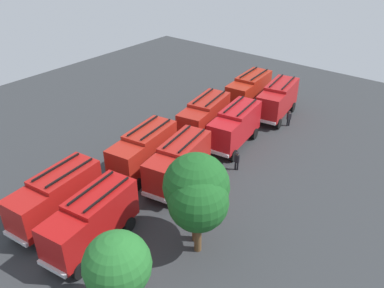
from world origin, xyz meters
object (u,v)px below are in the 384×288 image
object	(u,v)px
fire_truck_0	(249,90)
firefighter_4	(211,101)
fire_truck_1	(204,116)
tree_2	(117,265)
firefighter_2	(80,173)
tree_0	(196,186)
firefighter_1	(282,94)
fire_truck_7	(91,219)
fire_truck_4	(278,99)
firefighter_3	(237,160)
firefighter_0	(289,118)
fire_truck_5	(235,125)
fire_truck_2	(143,149)
traffic_cone_0	(115,161)
tree_1	(198,202)
fire_truck_3	(56,196)
traffic_cone_1	(194,194)
fire_truck_6	(179,162)

from	to	relation	value
fire_truck_0	firefighter_4	bearing A→B (deg)	-45.64
fire_truck_1	tree_2	bearing A→B (deg)	15.46
fire_truck_0	firefighter_2	size ratio (longest dim) A/B	4.59
fire_truck_1	firefighter_4	bearing A→B (deg)	-160.15
firefighter_4	tree_0	xyz separation A→B (m)	(18.06, 11.90, 3.54)
fire_truck_0	firefighter_1	world-z (taller)	fire_truck_0
fire_truck_7	tree_2	distance (m)	6.40
fire_truck_4	firefighter_3	size ratio (longest dim) A/B	4.32
fire_truck_0	firefighter_4	distance (m)	4.58
firefighter_0	firefighter_3	bearing A→B (deg)	126.31
fire_truck_5	fire_truck_7	xyz separation A→B (m)	(17.35, 0.06, 0.00)
fire_truck_7	fire_truck_2	bearing A→B (deg)	-164.73
fire_truck_2	firefighter_1	distance (m)	21.39
firefighter_3	traffic_cone_0	xyz separation A→B (m)	(6.07, -9.22, -0.67)
tree_1	traffic_cone_0	xyz separation A→B (m)	(-3.78, -12.55, -3.76)
fire_truck_4	firefighter_0	world-z (taller)	fire_truck_4
firefighter_4	fire_truck_3	bearing A→B (deg)	-32.83
fire_truck_1	fire_truck_7	world-z (taller)	same
firefighter_4	tree_2	world-z (taller)	tree_2
firefighter_2	firefighter_0	bearing A→B (deg)	-144.58
fire_truck_5	firefighter_2	size ratio (longest dim) A/B	4.65
traffic_cone_1	tree_2	bearing A→B (deg)	17.84
fire_truck_6	firefighter_3	size ratio (longest dim) A/B	4.33
firefighter_1	traffic_cone_1	bearing A→B (deg)	-44.97
firefighter_0	traffic_cone_1	world-z (taller)	firefighter_0
firefighter_0	fire_truck_0	bearing A→B (deg)	19.82
fire_truck_1	fire_truck_0	bearing A→B (deg)	171.69
fire_truck_3	firefighter_3	bearing A→B (deg)	147.92
fire_truck_2	tree_1	world-z (taller)	tree_1
firefighter_0	tree_2	distance (m)	27.41
fire_truck_6	firefighter_2	world-z (taller)	fire_truck_6
fire_truck_3	fire_truck_6	distance (m)	9.81
fire_truck_1	fire_truck_5	distance (m)	3.57
fire_truck_6	firefighter_4	world-z (taller)	fire_truck_6
fire_truck_5	firefighter_4	xyz separation A→B (m)	(-5.36, -6.68, -1.15)
fire_truck_4	tree_1	distance (m)	22.56
tree_1	fire_truck_7	bearing A→B (deg)	-56.05
fire_truck_4	fire_truck_7	size ratio (longest dim) A/B	1.00
fire_truck_0	fire_truck_3	world-z (taller)	same
fire_truck_6	traffic_cone_1	size ratio (longest dim) A/B	10.63
fire_truck_7	firefighter_1	world-z (taller)	fire_truck_7
fire_truck_4	firefighter_0	distance (m)	2.74
fire_truck_3	fire_truck_4	bearing A→B (deg)	164.32
fire_truck_6	firefighter_4	xyz separation A→B (m)	(-13.69, -6.65, -1.15)
fire_truck_1	firefighter_3	bearing A→B (deg)	51.53
fire_truck_2	fire_truck_6	xyz separation A→B (m)	(-0.38, 3.65, 0.00)
firefighter_1	fire_truck_6	bearing A→B (deg)	-50.68
traffic_cone_0	firefighter_3	bearing A→B (deg)	123.36
fire_truck_3	firefighter_2	world-z (taller)	fire_truck_3
firefighter_4	tree_2	xyz separation A→B (m)	(25.29, 12.37, 2.80)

